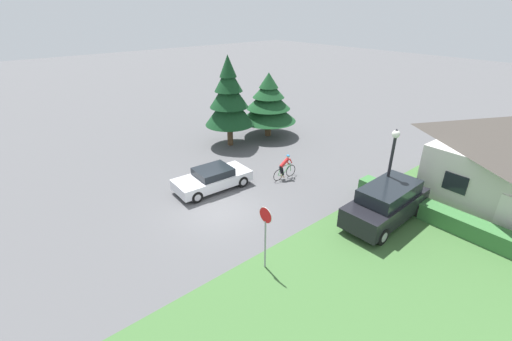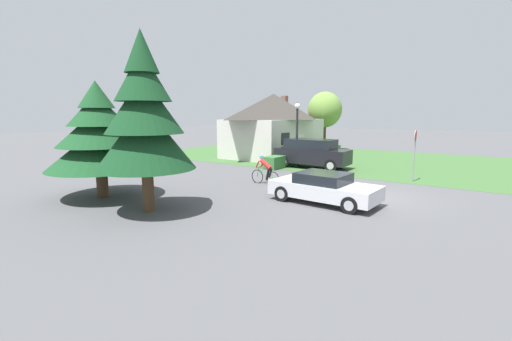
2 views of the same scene
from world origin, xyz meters
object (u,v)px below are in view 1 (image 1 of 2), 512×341
cyclist (285,167)px  street_lamp (391,159)px  parked_suv_right (386,203)px  conifer_tall_near (229,99)px  stop_sign (265,227)px  conifer_tall_far (268,103)px  sedan_left_lane (213,179)px

cyclist → street_lamp: bearing=-74.3°
cyclist → parked_suv_right: bearing=-82.9°
cyclist → conifer_tall_near: size_ratio=0.27×
stop_sign → street_lamp: (0.69, 7.40, 0.94)m
parked_suv_right → conifer_tall_far: 13.39m
street_lamp → cyclist: bearing=-167.2°
sedan_left_lane → conifer_tall_near: conifer_tall_near is taller
street_lamp → conifer_tall_near: conifer_tall_near is taller
parked_suv_right → conifer_tall_near: size_ratio=0.76×
parked_suv_right → conifer_tall_near: conifer_tall_near is taller
sedan_left_lane → stop_sign: size_ratio=1.60×
street_lamp → stop_sign: bearing=-95.3°
cyclist → parked_suv_right: 6.40m
stop_sign → conifer_tall_far: conifer_tall_far is taller
parked_suv_right → street_lamp: 2.14m
sedan_left_lane → cyclist: 4.35m
cyclist → conifer_tall_far: 7.92m
conifer_tall_near → conifer_tall_far: (0.30, 3.53, -0.81)m
sedan_left_lane → stop_sign: bearing=-103.8°
street_lamp → conifer_tall_near: (-12.41, -0.49, 0.62)m
cyclist → conifer_tall_far: (-6.32, 4.35, 1.97)m
parked_suv_right → conifer_tall_far: conifer_tall_far is taller
conifer_tall_far → cyclist: bearing=-34.5°
conifer_tall_far → stop_sign: bearing=-42.4°
conifer_tall_near → stop_sign: bearing=-30.5°
stop_sign → conifer_tall_near: (-11.73, 6.90, 1.56)m
cyclist → street_lamp: street_lamp is taller
sedan_left_lane → conifer_tall_far: (-4.60, 8.34, 2.07)m
parked_suv_right → conifer_tall_far: size_ratio=0.99×
parked_suv_right → sedan_left_lane: bearing=117.5°
cyclist → stop_sign: stop_sign is taller
stop_sign → conifer_tall_near: 13.70m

